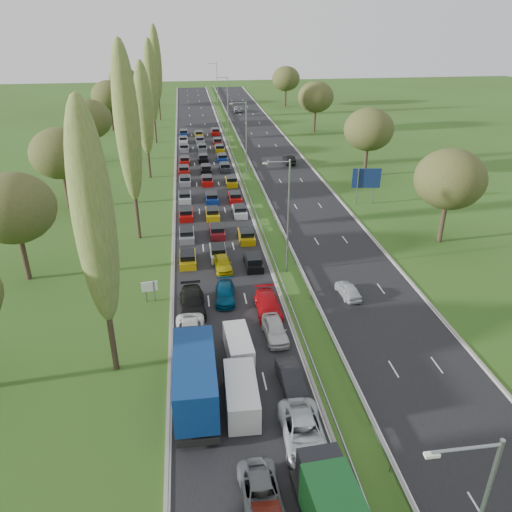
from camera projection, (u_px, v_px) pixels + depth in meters
ground at (245, 172)px, 85.58m from camera, size 260.00×260.00×0.00m
near_carriageway at (205, 169)px, 86.98m from camera, size 10.50×215.00×0.04m
far_carriageway at (281, 166)px, 88.64m from camera, size 10.50×215.00×0.04m
central_reservation at (244, 165)px, 87.57m from camera, size 2.36×215.00×0.32m
lamp_columns at (246, 140)px, 81.17m from camera, size 0.18×140.18×12.00m
poplar_row at (138, 112)px, 67.65m from camera, size 2.80×127.80×22.44m
woodland_left at (54, 160)px, 63.48m from camera, size 8.00×166.00×11.10m
woodland_right at (388, 141)px, 72.75m from camera, size 8.00×153.00×11.10m
traffic_queue_fill at (206, 175)px, 82.20m from camera, size 9.12×69.79×0.80m
near_car_2 at (190, 332)px, 41.26m from camera, size 2.46×5.25×1.45m
near_car_3 at (192, 302)px, 45.40m from camera, size 2.44×5.58×1.60m
near_car_6 at (261, 495)px, 27.36m from camera, size 2.36×4.93×1.36m
near_car_7 at (225, 293)px, 47.10m from camera, size 2.19×4.67×1.32m
near_car_8 at (223, 263)px, 52.70m from camera, size 2.02×4.38×1.45m
near_car_9 at (291, 378)px, 36.03m from camera, size 1.72×4.46×1.45m
near_car_10 at (304, 432)px, 31.32m from camera, size 2.80×5.80×1.59m
near_car_11 at (268, 305)px, 44.98m from camera, size 2.20×5.31×1.54m
near_car_12 at (275, 330)px, 41.54m from camera, size 1.94×4.49×1.51m
far_car_0 at (348, 290)px, 47.68m from camera, size 1.89×4.01×1.33m
far_car_1 at (289, 159)px, 90.02m from camera, size 1.74×4.84×1.59m
far_car_2 at (238, 109)px, 137.28m from camera, size 2.74×5.31×1.43m
blue_lorry at (195, 375)px, 34.20m from camera, size 2.78×10.02×4.23m
white_van_front at (241, 392)px, 34.15m from camera, size 2.13×5.44×2.19m
white_van_rear at (238, 344)px, 39.34m from camera, size 1.85×4.72×1.90m
info_sign at (150, 289)px, 46.52m from camera, size 1.50×0.32×2.10m
direction_sign at (366, 180)px, 69.63m from camera, size 3.98×0.62×5.20m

